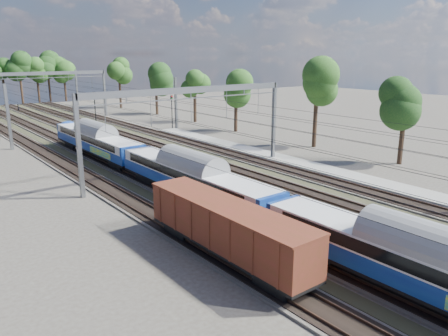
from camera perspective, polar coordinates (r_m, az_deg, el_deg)
track_bed at (r=57.77m, az=-12.53°, el=2.31°), size 21.00×130.00×0.34m
platform at (r=46.18m, az=15.52°, el=-0.91°), size 3.00×70.00×0.30m
catenary at (r=63.92m, az=-15.63°, el=9.01°), size 25.65×130.00×9.00m
tree_belt at (r=107.44m, az=-22.29°, el=11.49°), size 40.25×100.20×11.78m
emu_train at (r=36.36m, az=-3.85°, el=-0.73°), size 2.90×61.35×4.24m
freight_boxcar at (r=26.38m, az=0.33°, el=-7.75°), size 2.73×13.18×3.40m
worker at (r=104.47m, az=-25.25°, el=7.10°), size 0.47×0.65×1.67m
signal_near at (r=70.66m, az=-16.49°, el=7.59°), size 0.40×0.37×6.53m
signal_far at (r=72.20m, az=-6.83°, el=7.76°), size 0.38×0.35×5.62m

